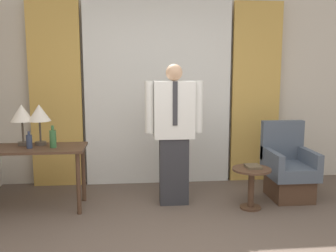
{
  "coord_description": "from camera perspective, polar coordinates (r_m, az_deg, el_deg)",
  "views": [
    {
      "loc": [
        -0.37,
        -2.66,
        1.65
      ],
      "look_at": [
        0.04,
        1.58,
        0.99
      ],
      "focal_mm": 40.0,
      "sensor_mm": 36.0,
      "label": 1
    }
  ],
  "objects": [
    {
      "name": "desk",
      "position": [
        4.64,
        -20.3,
        -4.37
      ],
      "size": [
        1.27,
        0.56,
        0.74
      ],
      "color": "#4C3323",
      "rests_on": "ground_plane"
    },
    {
      "name": "curtain_drape_right",
      "position": [
        5.59,
        13.22,
        4.87
      ],
      "size": [
        0.7,
        0.06,
        2.58
      ],
      "color": "gold",
      "rests_on": "ground_plane"
    },
    {
      "name": "bottle_by_lamp",
      "position": [
        4.5,
        -17.13,
        -1.82
      ],
      "size": [
        0.08,
        0.08,
        0.26
      ],
      "color": "#336638",
      "rests_on": "desk"
    },
    {
      "name": "table_lamp_left",
      "position": [
        4.71,
        -21.39,
        1.64
      ],
      "size": [
        0.26,
        0.26,
        0.49
      ],
      "color": "#4C4238",
      "rests_on": "desk"
    },
    {
      "name": "person",
      "position": [
        4.48,
        0.92,
        -0.61
      ],
      "size": [
        0.69,
        0.23,
        1.7
      ],
      "color": "#2D2D33",
      "rests_on": "ground_plane"
    },
    {
      "name": "curtain_sheer_center",
      "position": [
        5.31,
        -1.49,
        4.91
      ],
      "size": [
        2.05,
        0.06,
        2.58
      ],
      "color": "white",
      "rests_on": "ground_plane"
    },
    {
      "name": "wall_back",
      "position": [
        5.43,
        -1.59,
        5.63
      ],
      "size": [
        10.0,
        0.06,
        2.7
      ],
      "color": "beige",
      "rests_on": "ground_plane"
    },
    {
      "name": "armchair",
      "position": [
        5.06,
        17.83,
        -6.54
      ],
      "size": [
        0.56,
        0.65,
        0.97
      ],
      "color": "#4C3323",
      "rests_on": "ground_plane"
    },
    {
      "name": "curtain_drape_left",
      "position": [
        5.4,
        -16.73,
        4.6
      ],
      "size": [
        0.7,
        0.06,
        2.58
      ],
      "color": "gold",
      "rests_on": "ground_plane"
    },
    {
      "name": "side_table",
      "position": [
        4.55,
        12.58,
        -8.19
      ],
      "size": [
        0.45,
        0.45,
        0.49
      ],
      "color": "#4C3323",
      "rests_on": "ground_plane"
    },
    {
      "name": "bottle_near_edge",
      "position": [
        4.55,
        -20.4,
        -2.2
      ],
      "size": [
        0.07,
        0.07,
        0.2
      ],
      "color": "#2D3851",
      "rests_on": "desk"
    },
    {
      "name": "book",
      "position": [
        4.54,
        12.83,
        -6.03
      ],
      "size": [
        0.17,
        0.2,
        0.03
      ],
      "color": "brown",
      "rests_on": "side_table"
    },
    {
      "name": "table_lamp_right",
      "position": [
        4.66,
        -19.02,
        1.69
      ],
      "size": [
        0.26,
        0.26,
        0.49
      ],
      "color": "#4C4238",
      "rests_on": "desk"
    }
  ]
}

